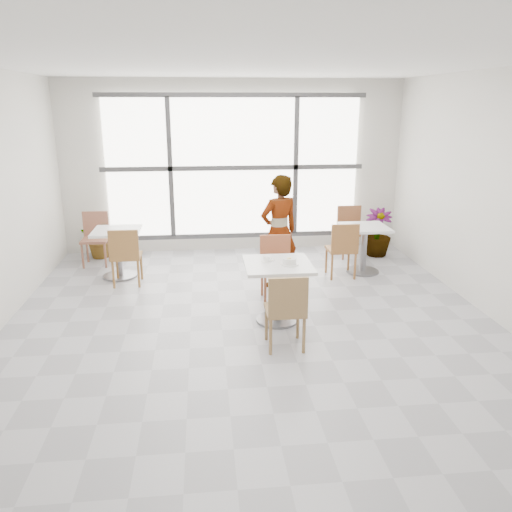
{
  "coord_description": "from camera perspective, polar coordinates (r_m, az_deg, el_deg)",
  "views": [
    {
      "loc": [
        -0.55,
        -5.55,
        2.59
      ],
      "look_at": [
        0.0,
        -0.3,
        1.0
      ],
      "focal_mm": 35.67,
      "sensor_mm": 36.0,
      "label": 1
    }
  ],
  "objects": [
    {
      "name": "bg_chair_right_far",
      "position": [
        9.05,
        10.52,
        3.15
      ],
      "size": [
        0.42,
        0.42,
        0.87
      ],
      "color": "brown",
      "rests_on": "ground"
    },
    {
      "name": "wall_back",
      "position": [
        9.13,
        -2.54,
        9.91
      ],
      "size": [
        6.0,
        0.0,
        6.0
      ],
      "primitive_type": "plane",
      "rotation": [
        1.57,
        0.0,
        0.0
      ],
      "color": "silver",
      "rests_on": "ground"
    },
    {
      "name": "chair_near",
      "position": [
        5.47,
        3.42,
        -5.74
      ],
      "size": [
        0.42,
        0.42,
        0.87
      ],
      "rotation": [
        0.0,
        0.0,
        3.14
      ],
      "color": "olive",
      "rests_on": "ground"
    },
    {
      "name": "bg_chair_left_near",
      "position": [
        7.62,
        -14.43,
        0.32
      ],
      "size": [
        0.42,
        0.42,
        0.87
      ],
      "rotation": [
        0.0,
        0.0,
        3.14
      ],
      "color": "olive",
      "rests_on": "ground"
    },
    {
      "name": "coffee_cup",
      "position": [
        6.15,
        1.22,
        -0.35
      ],
      "size": [
        0.16,
        0.13,
        0.07
      ],
      "color": "white",
      "rests_on": "main_table"
    },
    {
      "name": "plant_left",
      "position": [
        9.21,
        -16.97,
        1.87
      ],
      "size": [
        0.73,
        0.67,
        0.67
      ],
      "primitive_type": "imported",
      "rotation": [
        0.0,
        0.0,
        -0.29
      ],
      "color": "#46753F",
      "rests_on": "ground"
    },
    {
      "name": "wall_right",
      "position": [
        6.68,
        26.37,
        5.64
      ],
      "size": [
        0.0,
        7.0,
        7.0
      ],
      "primitive_type": "plane",
      "rotation": [
        1.57,
        0.0,
        -1.57
      ],
      "color": "silver",
      "rests_on": "ground"
    },
    {
      "name": "window",
      "position": [
        9.07,
        -2.52,
        9.87
      ],
      "size": [
        4.6,
        0.07,
        2.52
      ],
      "color": "white",
      "rests_on": "ground"
    },
    {
      "name": "bg_chair_left_far",
      "position": [
        8.83,
        -17.56,
        2.31
      ],
      "size": [
        0.42,
        0.42,
        0.87
      ],
      "color": "#915B46",
      "rests_on": "ground"
    },
    {
      "name": "chair_far",
      "position": [
        6.93,
        2.26,
        -0.79
      ],
      "size": [
        0.42,
        0.42,
        0.87
      ],
      "color": "#A15737",
      "rests_on": "ground"
    },
    {
      "name": "person",
      "position": [
        7.3,
        2.6,
        2.73
      ],
      "size": [
        0.7,
        0.6,
        1.64
      ],
      "primitive_type": "imported",
      "rotation": [
        0.0,
        0.0,
        3.55
      ],
      "color": "black",
      "rests_on": "ground"
    },
    {
      "name": "bg_chair_right_near",
      "position": [
        7.83,
        9.7,
        1.06
      ],
      "size": [
        0.42,
        0.42,
        0.87
      ],
      "rotation": [
        0.0,
        0.0,
        3.14
      ],
      "color": "#935E31",
      "rests_on": "ground"
    },
    {
      "name": "bg_table_right",
      "position": [
        8.17,
        12.01,
        1.49
      ],
      "size": [
        0.7,
        0.7,
        0.75
      ],
      "color": "white",
      "rests_on": "ground"
    },
    {
      "name": "main_table",
      "position": [
        6.17,
        2.45,
        -2.83
      ],
      "size": [
        0.8,
        0.8,
        0.75
      ],
      "color": "silver",
      "rests_on": "ground"
    },
    {
      "name": "ceiling",
      "position": [
        5.59,
        -0.35,
        20.98
      ],
      "size": [
        7.0,
        7.0,
        0.0
      ],
      "primitive_type": "plane",
      "rotation": [
        3.14,
        0.0,
        0.0
      ],
      "color": "white",
      "rests_on": "ground"
    },
    {
      "name": "floor",
      "position": [
        6.15,
        -0.3,
        -8.14
      ],
      "size": [
        7.0,
        7.0,
        0.0
      ],
      "primitive_type": "plane",
      "color": "#9E9EA5",
      "rests_on": "ground"
    },
    {
      "name": "wall_front",
      "position": [
        2.39,
        8.23,
        -10.67
      ],
      "size": [
        6.0,
        0.0,
        6.0
      ],
      "primitive_type": "plane",
      "rotation": [
        -1.57,
        0.0,
        0.0
      ],
      "color": "silver",
      "rests_on": "ground"
    },
    {
      "name": "bg_table_left",
      "position": [
        8.05,
        -15.24,
        1.03
      ],
      "size": [
        0.7,
        0.7,
        0.75
      ],
      "color": "white",
      "rests_on": "ground"
    },
    {
      "name": "oatmeal_bowl",
      "position": [
        6.04,
        3.78,
        -0.59
      ],
      "size": [
        0.21,
        0.21,
        0.09
      ],
      "color": "white",
      "rests_on": "main_table"
    },
    {
      "name": "plant_right",
      "position": [
        9.16,
        13.47,
        2.59
      ],
      "size": [
        0.56,
        0.56,
        0.83
      ],
      "primitive_type": "imported",
      "rotation": [
        0.0,
        0.0,
        -0.24
      ],
      "color": "#3B7431",
      "rests_on": "ground"
    }
  ]
}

